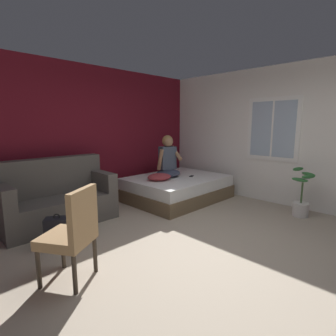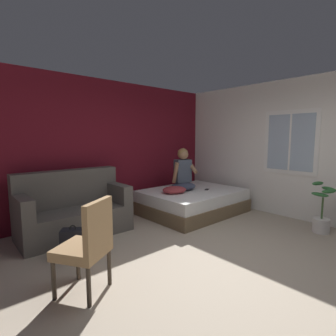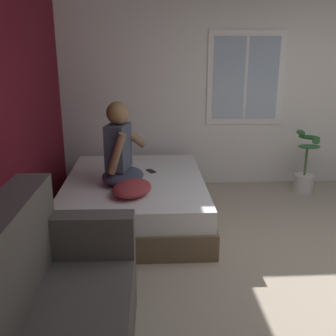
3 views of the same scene
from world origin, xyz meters
name	(u,v)px [view 3 (image 3 of 3)]	position (x,y,z in m)	size (l,w,h in m)	color
wall_side_with_window	(272,88)	(2.69, 0.00, 1.35)	(0.19, 7.18, 2.70)	silver
bed	(135,199)	(1.43, 1.88, 0.24)	(2.03, 1.57, 0.48)	brown
couch	(41,334)	(-0.93, 2.33, 0.39)	(1.72, 0.85, 1.04)	#514C47
person_seated	(120,151)	(1.30, 2.02, 0.84)	(0.61, 0.56, 0.88)	#383D51
throw_pillow	(132,188)	(0.93, 1.89, 0.55)	(0.48, 0.36, 0.14)	#993338
cell_phone	(151,171)	(1.69, 1.70, 0.48)	(0.07, 0.14, 0.01)	black
potted_plant	(305,171)	(2.17, -0.37, 0.30)	(0.39, 0.37, 0.85)	silver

